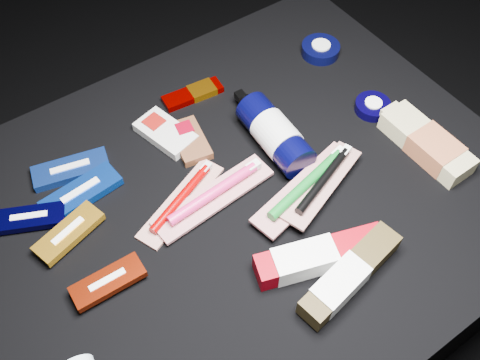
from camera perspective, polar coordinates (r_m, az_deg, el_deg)
ground at (r=1.28m, az=-0.30°, el=-11.64°), size 3.00×3.00×0.00m
cloth_table at (r=1.10m, az=-0.35°, el=-7.41°), size 0.98×0.78×0.40m
luna_bar_0 at (r=1.00m, az=-17.58°, el=1.10°), size 0.14×0.08×0.02m
luna_bar_1 at (r=0.96m, az=-16.56°, el=-1.32°), size 0.14×0.07×0.02m
luna_bar_2 at (r=0.95m, az=-21.49°, el=-3.80°), size 0.12×0.09×0.02m
luna_bar_3 at (r=0.91m, az=-17.79°, el=-5.38°), size 0.13×0.08×0.02m
luna_bar_4 at (r=0.85m, az=-13.89°, el=-10.48°), size 0.11×0.05×0.01m
clif_bar_0 at (r=1.00m, az=-5.47°, el=4.35°), size 0.07×0.11×0.02m
clif_bar_1 at (r=1.01m, az=-8.13°, el=5.13°), size 0.09×0.13×0.02m
power_bar at (r=1.08m, az=-4.74°, el=9.25°), size 0.12×0.05×0.01m
lotion_bottle at (r=0.97m, az=3.75°, el=4.90°), size 0.08×0.21×0.07m
cream_tin_upper at (r=1.18m, az=8.58°, el=13.62°), size 0.08×0.08×0.03m
cream_tin_lower at (r=1.08m, az=13.96°, el=7.63°), size 0.07×0.07×0.02m
bodywash_bottle at (r=1.03m, az=19.38°, el=3.63°), size 0.07×0.19×0.04m
toothbrush_pack_0 at (r=0.92m, az=-6.21°, el=-2.03°), size 0.20×0.12×0.02m
toothbrush_pack_1 at (r=0.91m, az=-2.70°, el=-1.54°), size 0.23×0.07×0.03m
toothbrush_pack_2 at (r=0.92m, az=7.16°, el=-0.54°), size 0.24×0.10×0.03m
toothbrush_pack_3 at (r=0.92m, az=8.89°, el=-0.13°), size 0.20×0.11×0.02m
toothpaste_carton_red at (r=0.85m, az=7.98°, el=-8.19°), size 0.21×0.11×0.04m
toothpaste_carton_green at (r=0.84m, az=11.31°, el=-10.19°), size 0.20×0.08×0.04m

